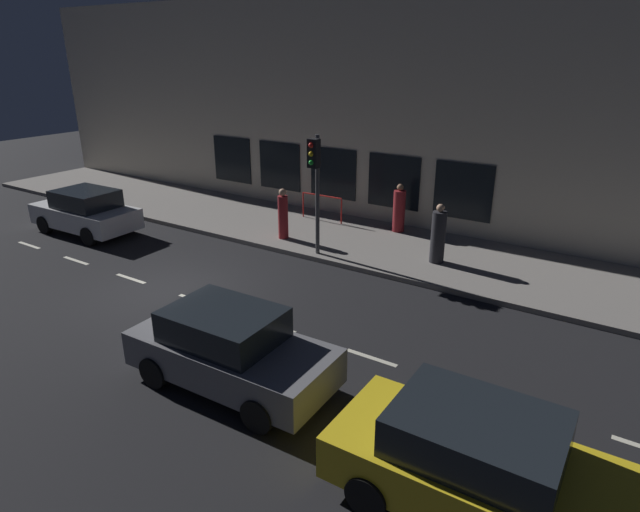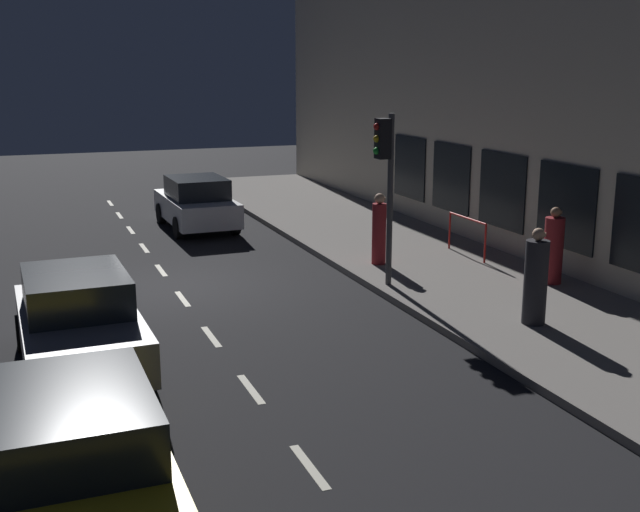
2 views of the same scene
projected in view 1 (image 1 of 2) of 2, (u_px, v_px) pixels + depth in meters
The scene contains 12 objects.
ground_plane at pixel (170, 291), 14.57m from camera, with size 60.00×60.00×0.00m, color black.
sidewalk at pixel (301, 229), 19.44m from camera, with size 4.50×32.00×0.15m.
building_facade at pixel (338, 110), 20.01m from camera, with size 0.65×32.00×8.11m.
lane_centre_line at pixel (196, 300), 14.07m from camera, with size 0.12×27.20×0.01m.
traffic_light at pixel (315, 172), 15.88m from camera, with size 0.47×0.32×3.70m.
parked_car_0 at pixel (482, 466), 7.36m from camera, with size 2.01×4.34×1.58m.
parked_car_1 at pixel (230, 349), 10.26m from camera, with size 1.97×4.11×1.58m.
parked_car_2 at pixel (86, 212), 18.98m from camera, with size 1.95×4.02×1.58m.
pedestrian_0 at pixel (438, 236), 15.92m from camera, with size 0.60×0.60×1.80m.
pedestrian_1 at pixel (283, 215), 17.99m from camera, with size 0.47×0.47×1.72m.
pedestrian_2 at pixel (399, 210), 18.71m from camera, with size 0.50×0.50×1.69m.
red_railing at pixel (322, 202), 19.95m from camera, with size 0.05×1.75×0.97m.
Camera 1 is at (-8.89, -10.65, 6.14)m, focal length 30.06 mm.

